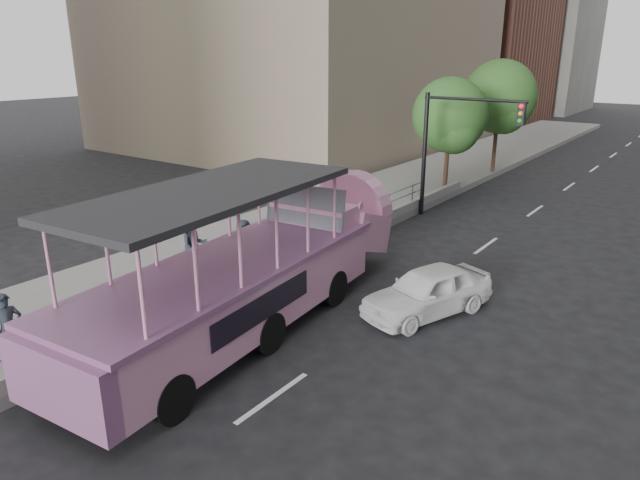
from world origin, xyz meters
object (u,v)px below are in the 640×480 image
at_px(duck_boat, 258,268).
at_px(car, 428,291).
at_px(parking_sign, 305,219).
at_px(pedestrian_mid, 195,246).
at_px(pedestrian_near, 9,329).
at_px(street_tree_far, 500,100).
at_px(street_tree_near, 451,118).
at_px(pedestrian_far, 244,245).
at_px(traffic_signal, 452,136).

distance_m(duck_boat, car, 4.59).
bearing_deg(parking_sign, pedestrian_mid, -123.42).
relative_size(pedestrian_near, street_tree_far, 0.25).
bearing_deg(pedestrian_near, parking_sign, 3.94).
xyz_separation_m(parking_sign, street_tree_near, (-0.30, 11.62, 2.15)).
bearing_deg(pedestrian_far, duck_boat, -117.68).
bearing_deg(street_tree_far, duck_boat, -86.24).
xyz_separation_m(car, pedestrian_near, (-5.89, -8.17, 0.46)).
relative_size(pedestrian_far, street_tree_near, 0.29).
height_order(car, pedestrian_mid, pedestrian_mid).
relative_size(pedestrian_near, pedestrian_mid, 0.93).
bearing_deg(street_tree_near, street_tree_far, 88.09).
relative_size(pedestrian_near, pedestrian_far, 0.99).
distance_m(duck_boat, pedestrian_far, 2.84).
distance_m(pedestrian_far, traffic_signal, 10.62).
relative_size(duck_boat, pedestrian_mid, 6.77).
height_order(car, pedestrian_near, pedestrian_near).
bearing_deg(pedestrian_mid, duck_boat, -81.34).
bearing_deg(pedestrian_near, street_tree_far, 8.88).
relative_size(traffic_signal, street_tree_near, 0.91).
xyz_separation_m(parking_sign, street_tree_far, (-0.10, 17.62, 2.64)).
bearing_deg(street_tree_near, parking_sign, -88.50).
relative_size(duck_boat, street_tree_near, 2.07).
height_order(traffic_signal, street_tree_far, street_tree_far).
height_order(pedestrian_far, street_tree_far, street_tree_far).
relative_size(pedestrian_mid, traffic_signal, 0.34).
distance_m(car, pedestrian_mid, 7.08).
bearing_deg(street_tree_far, traffic_signal, -81.57).
height_order(pedestrian_near, street_tree_near, street_tree_near).
bearing_deg(pedestrian_mid, parking_sign, -11.83).
xyz_separation_m(duck_boat, traffic_signal, (-0.00, 11.90, 2.06)).
bearing_deg(pedestrian_mid, street_tree_near, 15.14).
xyz_separation_m(pedestrian_far, traffic_signal, (2.19, 10.12, 2.37)).
relative_size(duck_boat, pedestrian_far, 7.18).
relative_size(pedestrian_far, parking_sign, 0.62).
height_order(pedestrian_far, traffic_signal, traffic_signal).
xyz_separation_m(car, parking_sign, (-4.77, 0.81, 1.01)).
relative_size(pedestrian_near, traffic_signal, 0.31).
relative_size(pedestrian_mid, parking_sign, 0.66).
relative_size(car, traffic_signal, 0.74).
distance_m(pedestrian_near, traffic_signal, 17.50).
height_order(pedestrian_near, parking_sign, parking_sign).
xyz_separation_m(traffic_signal, street_tree_far, (-1.40, 9.43, 0.81)).
bearing_deg(duck_boat, pedestrian_near, -114.65).
distance_m(duck_boat, street_tree_far, 21.56).
bearing_deg(pedestrian_near, pedestrian_far, 9.21).
xyz_separation_m(pedestrian_near, street_tree_far, (1.02, 26.60, 3.19)).
bearing_deg(pedestrian_far, traffic_signal, -0.78).
relative_size(pedestrian_mid, pedestrian_far, 1.06).
distance_m(pedestrian_near, pedestrian_mid, 6.08).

